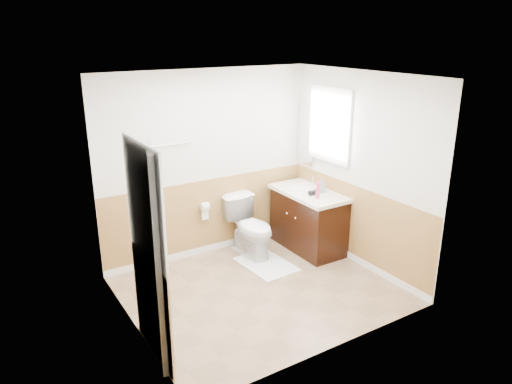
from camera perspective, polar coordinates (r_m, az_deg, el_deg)
floor at (r=5.86m, az=0.48°, el=-11.56°), size 3.00×3.00×0.00m
ceiling at (r=5.08m, az=0.55°, el=13.59°), size 3.00×3.00×0.00m
wall_back at (r=6.43m, az=-5.73°, el=3.23°), size 3.00×0.00×3.00m
wall_front at (r=4.37m, az=9.73°, el=-4.50°), size 3.00×0.00×3.00m
wall_left at (r=4.75m, az=-14.95°, el=-2.94°), size 0.00×3.00×3.00m
wall_right at (r=6.24m, az=12.22°, el=2.43°), size 0.00×3.00×3.00m
wainscot_back at (r=6.65m, az=-5.48°, el=-3.03°), size 3.00×0.00×3.00m
wainscot_front at (r=4.72m, az=9.12°, el=-12.85°), size 3.00×0.00×3.00m
wainscot_left at (r=5.07m, az=-14.11°, el=-10.82°), size 0.00×2.60×2.60m
wainscot_right at (r=6.48m, az=11.70°, el=-3.97°), size 0.00×2.60×2.60m
toilet at (r=6.56m, az=-0.63°, el=-4.20°), size 0.49×0.81×0.80m
bath_mat at (r=6.42m, az=1.22°, el=-8.58°), size 0.59×0.83×0.02m
vanity_cabinet at (r=6.79m, az=6.21°, el=-3.50°), size 0.55×1.10×0.80m
vanity_knob_left at (r=6.49m, az=4.71°, el=-3.09°), size 0.03×0.03×0.03m
vanity_knob_right at (r=6.64m, az=3.69°, el=-2.56°), size 0.03×0.03×0.03m
countertop at (r=6.64m, az=6.27°, el=-0.12°), size 0.60×1.15×0.05m
sink_basin at (r=6.75m, az=5.57°, el=0.53°), size 0.36×0.36×0.02m
faucet at (r=6.83m, az=6.78°, el=1.25°), size 0.02×0.02×0.14m
lotion_bottle at (r=6.32m, az=7.32°, el=0.17°), size 0.05×0.05×0.22m
soap_dispenser at (r=6.60m, az=7.80°, el=0.81°), size 0.11×0.12×0.19m
hair_dryer_body at (r=6.48m, az=6.85°, el=-0.05°), size 0.14×0.07×0.07m
hair_dryer_handle at (r=6.49m, az=6.51°, el=-0.29°), size 0.03×0.03×0.07m
mirror_panel at (r=6.96m, az=5.96°, el=6.96°), size 0.02×0.35×0.90m
window_frame at (r=6.53m, az=8.75°, el=7.86°), size 0.04×0.80×1.00m
window_glass at (r=6.54m, az=8.85°, el=7.87°), size 0.01×0.70×0.90m
door at (r=4.48m, az=-11.71°, el=-7.28°), size 0.29×0.78×2.04m
door_frame at (r=4.45m, az=-12.64°, el=-7.36°), size 0.02×0.92×2.10m
door_knob at (r=4.81m, az=-12.39°, el=-6.37°), size 0.06×0.06×0.06m
towel_bar at (r=6.08m, az=-10.28°, el=5.54°), size 0.62×0.02×0.02m
tp_holder_bar at (r=6.49m, az=-6.08°, el=-1.72°), size 0.14×0.02×0.02m
tp_roll at (r=6.49m, az=-6.08°, el=-1.72°), size 0.10×0.11×0.11m
tp_sheet at (r=6.53m, az=-6.05°, el=-2.63°), size 0.10×0.01×0.16m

